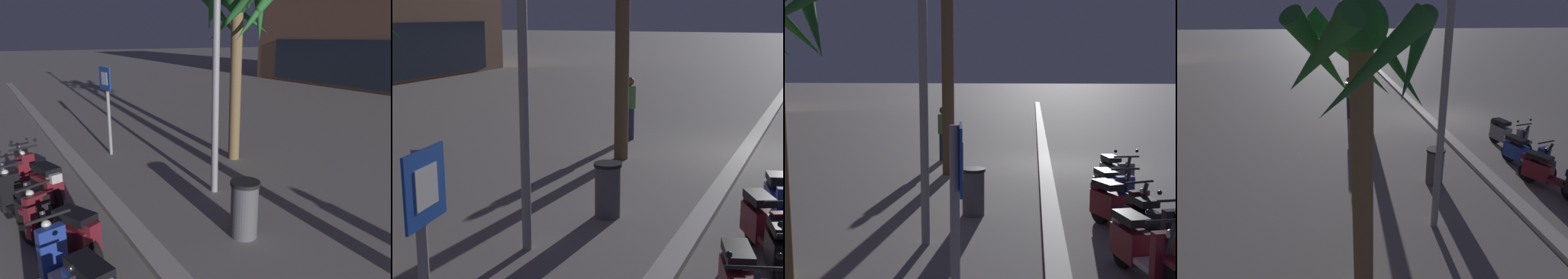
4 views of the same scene
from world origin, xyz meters
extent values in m
plane|color=gray|center=(0.00, 0.00, 0.00)|extent=(200.00, 200.00, 0.00)
cube|color=#BCB7AD|center=(0.00, 0.57, 0.06)|extent=(60.00, 0.36, 0.12)
cylinder|color=black|center=(-5.94, -0.35, 0.26)|extent=(0.51, 0.32, 0.52)
cube|color=maroon|center=(-6.56, -0.66, 0.32)|extent=(0.66, 0.52, 0.08)
cube|color=maroon|center=(-6.14, -0.45, 0.43)|extent=(0.75, 0.59, 0.44)
cube|color=black|center=(-6.12, -0.44, 0.79)|extent=(0.67, 0.54, 0.12)
cube|color=maroon|center=(-5.87, -0.31, 0.69)|extent=(0.30, 0.29, 0.16)
cylinder|color=black|center=(-5.94, -0.86, 0.26)|extent=(0.53, 0.23, 0.52)
cylinder|color=black|center=(-4.66, -0.53, 0.26)|extent=(0.53, 0.23, 0.52)
cube|color=silver|center=(-5.35, -0.71, 0.32)|extent=(0.65, 0.42, 0.08)
cube|color=#233D9E|center=(-4.88, -0.58, 0.42)|extent=(0.74, 0.48, 0.43)
cube|color=black|center=(-4.86, -0.58, 0.76)|extent=(0.66, 0.44, 0.12)
cube|color=#233D9E|center=(-5.76, -0.82, 0.55)|extent=(0.22, 0.36, 0.66)
cube|color=#233D9E|center=(-5.94, -0.86, 0.55)|extent=(0.35, 0.24, 0.08)
cylinder|color=#333338|center=(-5.84, -0.84, 0.70)|extent=(0.29, 0.14, 0.69)
cylinder|color=black|center=(-5.76, -0.82, 1.02)|extent=(0.18, 0.55, 0.04)
sphere|color=white|center=(-5.86, -0.84, 0.88)|extent=(0.12, 0.12, 0.12)
cube|color=silver|center=(-4.59, -0.51, 0.66)|extent=(0.28, 0.25, 0.16)
cylinder|color=black|center=(-4.50, -1.12, 0.26)|extent=(0.53, 0.20, 0.52)
cylinder|color=black|center=(-3.20, -0.86, 0.26)|extent=(0.53, 0.20, 0.52)
cube|color=black|center=(-3.90, -1.00, 0.32)|extent=(0.64, 0.39, 0.08)
cube|color=slate|center=(-3.41, -0.90, 0.45)|extent=(0.73, 0.45, 0.46)
cube|color=black|center=(-3.39, -0.90, 0.82)|extent=(0.65, 0.41, 0.12)
cube|color=slate|center=(-4.33, -1.09, 0.55)|extent=(0.21, 0.36, 0.66)
cube|color=slate|center=(-4.50, -1.12, 0.55)|extent=(0.35, 0.22, 0.08)
cylinder|color=#333338|center=(-4.41, -1.10, 0.70)|extent=(0.29, 0.13, 0.69)
cylinder|color=black|center=(-4.33, -1.09, 1.02)|extent=(0.15, 0.56, 0.04)
sphere|color=white|center=(-4.43, -1.11, 0.88)|extent=(0.12, 0.12, 0.12)
cube|color=black|center=(-3.12, -0.84, 0.72)|extent=(0.28, 0.24, 0.16)
sphere|color=black|center=(-4.26, -1.32, 1.14)|extent=(0.07, 0.07, 0.07)
sphere|color=black|center=(-4.36, -0.85, 1.14)|extent=(0.07, 0.07, 0.07)
cylinder|color=brown|center=(-1.66, 3.27, 3.24)|extent=(0.34, 0.34, 6.47)
cylinder|color=olive|center=(-9.07, 4.36, 2.00)|extent=(0.29, 0.29, 4.01)
sphere|color=#286B2D|center=(-9.07, 4.36, 4.01)|extent=(0.64, 0.64, 0.64)
cone|color=#286B2D|center=(-8.54, 4.43, 3.58)|extent=(0.43, 1.28, 1.25)
cone|color=#286B2D|center=(-8.74, 4.79, 3.59)|extent=(1.18, 0.99, 1.24)
cone|color=#286B2D|center=(-9.41, 4.87, 3.68)|extent=(1.30, 1.01, 1.09)
cone|color=#286B2D|center=(-9.62, 4.33, 3.61)|extent=(0.37, 1.31, 1.21)
cone|color=#286B2D|center=(-9.35, 3.79, 3.72)|extent=(1.40, 0.88, 1.02)
cone|color=#286B2D|center=(-8.76, 3.93, 3.58)|extent=(1.19, 0.96, 1.25)
cylinder|color=#2D3351|center=(0.53, 3.80, 0.44)|extent=(0.26, 0.26, 0.88)
cylinder|color=#4C8C4C|center=(0.53, 3.80, 1.19)|extent=(0.34, 0.34, 0.62)
sphere|color=brown|center=(0.53, 3.80, 1.62)|extent=(0.24, 0.24, 0.24)
cylinder|color=#56565B|center=(-5.64, 2.11, 0.45)|extent=(0.44, 0.44, 0.90)
cylinder|color=black|center=(-5.64, 2.11, 0.92)|extent=(0.48, 0.48, 0.06)
cylinder|color=#939399|center=(-7.44, 2.70, 3.57)|extent=(0.14, 0.14, 7.13)
camera|label=1|loc=(-1.21, -1.37, 3.16)|focal=34.74mm
camera|label=2|loc=(-14.61, -1.27, 3.41)|focal=53.83mm
camera|label=3|loc=(-15.52, 0.95, 2.88)|focal=46.94mm
camera|label=4|loc=(-12.91, 4.79, 4.10)|focal=29.99mm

